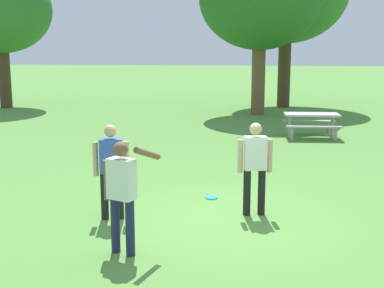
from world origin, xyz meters
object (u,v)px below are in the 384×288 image
(picnic_table_near, at_px, (311,120))
(tree_tall_left, at_px, (0,10))
(frisbee, at_px, (211,198))
(person_thrower, at_px, (111,166))
(person_bystander, at_px, (122,189))
(person_catcher, at_px, (255,163))

(picnic_table_near, xyz_separation_m, tree_tall_left, (-13.09, 6.59, 3.85))
(frisbee, height_order, tree_tall_left, tree_tall_left)
(person_thrower, distance_m, tree_tall_left, 17.53)
(person_thrower, relative_size, picnic_table_near, 0.94)
(person_thrower, bearing_deg, tree_tall_left, 120.28)
(person_bystander, bearing_deg, tree_tall_left, 119.39)
(person_thrower, bearing_deg, person_bystander, -70.42)
(person_bystander, xyz_separation_m, frisbee, (1.11, 2.82, -0.95))
(person_bystander, relative_size, picnic_table_near, 0.94)
(frisbee, xyz_separation_m, tree_tall_left, (-10.29, 13.49, 4.40))
(person_thrower, height_order, person_bystander, same)
(person_thrower, xyz_separation_m, frisbee, (1.63, 1.36, -0.93))
(frisbee, distance_m, tree_tall_left, 17.52)
(picnic_table_near, distance_m, tree_tall_left, 15.15)
(person_bystander, xyz_separation_m, picnic_table_near, (3.90, 9.72, -0.40))
(person_thrower, xyz_separation_m, picnic_table_near, (4.42, 8.26, -0.38))
(picnic_table_near, height_order, tree_tall_left, tree_tall_left)
(picnic_table_near, bearing_deg, person_bystander, -111.88)
(person_bystander, distance_m, tree_tall_left, 19.03)
(frisbee, relative_size, tree_tall_left, 0.04)
(person_thrower, height_order, picnic_table_near, person_thrower)
(person_thrower, xyz_separation_m, person_catcher, (2.43, 0.44, 0.00))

